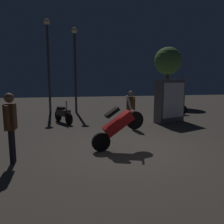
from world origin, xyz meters
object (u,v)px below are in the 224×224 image
(person_bystander_far, at_px, (11,121))
(kiosk_billboard, at_px, (170,101))
(motorcycle_pink_parked_right, at_px, (173,107))
(streetlamp_far, at_px, (48,55))
(streetlamp_near, at_px, (75,60))
(person_rider_beside, at_px, (131,106))
(motorcycle_black_parked_left, at_px, (63,114))
(motorcycle_red_foreground, at_px, (118,125))

(person_bystander_far, distance_m, kiosk_billboard, 7.63)
(motorcycle_pink_parked_right, distance_m, streetlamp_far, 8.25)
(streetlamp_far, bearing_deg, streetlamp_near, -13.63)
(person_rider_beside, bearing_deg, motorcycle_black_parked_left, 140.43)
(streetlamp_near, distance_m, streetlamp_far, 1.68)
(motorcycle_black_parked_left, relative_size, streetlamp_near, 0.29)
(person_bystander_far, distance_m, streetlamp_near, 8.75)
(person_bystander_far, bearing_deg, motorcycle_black_parked_left, -103.07)
(person_rider_beside, height_order, kiosk_billboard, kiosk_billboard)
(motorcycle_black_parked_left, bearing_deg, streetlamp_far, 165.02)
(motorcycle_red_foreground, xyz_separation_m, person_bystander_far, (-2.88, -0.55, 0.33))
(motorcycle_red_foreground, height_order, streetlamp_near, streetlamp_near)
(person_rider_beside, distance_m, kiosk_billboard, 2.38)
(motorcycle_red_foreground, xyz_separation_m, kiosk_billboard, (3.42, 3.75, 0.31))
(motorcycle_red_foreground, height_order, person_rider_beside, motorcycle_red_foreground)
(motorcycle_black_parked_left, relative_size, motorcycle_pink_parked_right, 1.10)
(motorcycle_black_parked_left, relative_size, streetlamp_far, 0.27)
(motorcycle_black_parked_left, bearing_deg, motorcycle_pink_parked_right, 75.28)
(motorcycle_pink_parked_right, xyz_separation_m, streetlamp_near, (-5.77, 1.61, 2.83))
(motorcycle_red_foreground, xyz_separation_m, streetlamp_near, (-1.00, 7.71, 2.52))
(person_rider_beside, bearing_deg, motorcycle_red_foreground, -123.84)
(streetlamp_near, relative_size, kiosk_billboard, 2.46)
(motorcycle_pink_parked_right, height_order, person_rider_beside, person_rider_beside)
(streetlamp_far, bearing_deg, motorcycle_pink_parked_right, -15.15)
(streetlamp_near, height_order, streetlamp_far, streetlamp_far)
(motorcycle_pink_parked_right, xyz_separation_m, person_bystander_far, (-7.65, -6.65, 0.64))
(person_bystander_far, xyz_separation_m, streetlamp_far, (0.27, 8.65, 2.47))
(motorcycle_red_foreground, relative_size, streetlamp_near, 0.32)
(person_bystander_far, bearing_deg, person_rider_beside, -139.93)
(streetlamp_near, bearing_deg, person_rider_beside, -65.37)
(person_rider_beside, relative_size, kiosk_billboard, 0.76)
(person_rider_beside, xyz_separation_m, person_bystander_far, (-4.08, -3.46, 0.12))
(motorcycle_red_foreground, distance_m, motorcycle_black_parked_left, 4.81)
(person_bystander_far, relative_size, streetlamp_far, 0.31)
(kiosk_billboard, bearing_deg, motorcycle_pink_parked_right, -141.42)
(motorcycle_black_parked_left, bearing_deg, kiosk_billboard, 53.19)
(motorcycle_red_foreground, distance_m, streetlamp_near, 8.17)
(streetlamp_far, bearing_deg, person_rider_beside, -53.69)
(motorcycle_red_foreground, distance_m, person_rider_beside, 3.15)
(person_rider_beside, xyz_separation_m, kiosk_billboard, (2.22, 0.84, 0.10))
(motorcycle_pink_parked_right, bearing_deg, streetlamp_near, -157.42)
(streetlamp_near, height_order, kiosk_billboard, streetlamp_near)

